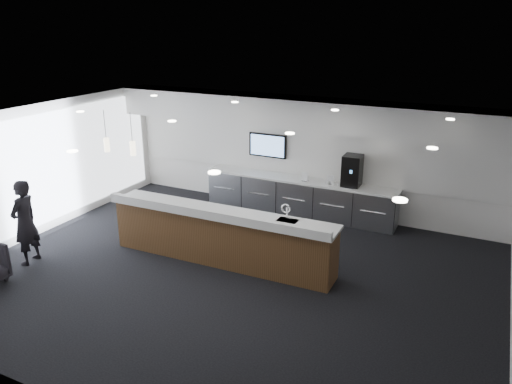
% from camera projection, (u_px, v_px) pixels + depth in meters
% --- Properties ---
extents(ground, '(10.00, 10.00, 0.00)m').
position_uv_depth(ground, '(230.00, 275.00, 9.88)').
color(ground, black).
rests_on(ground, ground).
extents(ceiling, '(10.00, 8.00, 0.02)m').
position_uv_depth(ceiling, '(228.00, 125.00, 8.88)').
color(ceiling, black).
rests_on(ceiling, back_wall).
extents(back_wall, '(10.00, 0.02, 3.00)m').
position_uv_depth(back_wall, '(305.00, 154.00, 12.77)').
color(back_wall, white).
rests_on(back_wall, ground).
extents(left_wall, '(0.02, 8.00, 3.00)m').
position_uv_depth(left_wall, '(39.00, 170.00, 11.45)').
color(left_wall, white).
rests_on(left_wall, ground).
extents(soffit_bulkhead, '(10.00, 0.90, 0.70)m').
position_uv_depth(soffit_bulkhead, '(300.00, 113.00, 12.01)').
color(soffit_bulkhead, silver).
rests_on(soffit_bulkhead, back_wall).
extents(alcove_panel, '(9.80, 0.06, 1.40)m').
position_uv_depth(alcove_panel, '(304.00, 151.00, 12.71)').
color(alcove_panel, silver).
rests_on(alcove_panel, back_wall).
extents(window_blinds_wall, '(0.04, 7.36, 2.55)m').
position_uv_depth(window_blinds_wall, '(40.00, 170.00, 11.43)').
color(window_blinds_wall, silver).
rests_on(window_blinds_wall, left_wall).
extents(back_credenza, '(5.06, 0.66, 0.95)m').
position_uv_depth(back_credenza, '(298.00, 196.00, 12.81)').
color(back_credenza, gray).
rests_on(back_credenza, ground).
extents(wall_tv, '(1.05, 0.08, 0.62)m').
position_uv_depth(wall_tv, '(268.00, 145.00, 13.06)').
color(wall_tv, black).
rests_on(wall_tv, back_wall).
extents(pendant_left, '(0.12, 0.12, 0.30)m').
position_uv_depth(pendant_left, '(149.00, 143.00, 10.81)').
color(pendant_left, beige).
rests_on(pendant_left, ceiling).
extents(pendant_right, '(0.12, 0.12, 0.30)m').
position_uv_depth(pendant_right, '(124.00, 139.00, 11.09)').
color(pendant_right, beige).
rests_on(pendant_right, ceiling).
extents(ceiling_can_lights, '(7.00, 5.00, 0.02)m').
position_uv_depth(ceiling_can_lights, '(228.00, 127.00, 8.89)').
color(ceiling_can_lights, white).
rests_on(ceiling_can_lights, ceiling).
extents(service_counter, '(4.90, 0.89, 1.49)m').
position_uv_depth(service_counter, '(221.00, 236.00, 10.24)').
color(service_counter, '#493018').
rests_on(service_counter, ground).
extents(coffee_machine, '(0.45, 0.57, 0.76)m').
position_uv_depth(coffee_machine, '(352.00, 171.00, 12.02)').
color(coffee_machine, black).
rests_on(coffee_machine, back_credenza).
extents(info_sign_left, '(0.17, 0.04, 0.23)m').
position_uv_depth(info_sign_left, '(305.00, 177.00, 12.41)').
color(info_sign_left, silver).
rests_on(info_sign_left, back_credenza).
extents(info_sign_right, '(0.17, 0.04, 0.23)m').
position_uv_depth(info_sign_right, '(330.00, 180.00, 12.20)').
color(info_sign_right, silver).
rests_on(info_sign_right, back_credenza).
extents(lounge_guest, '(0.52, 0.71, 1.78)m').
position_uv_depth(lounge_guest, '(25.00, 222.00, 10.11)').
color(lounge_guest, black).
rests_on(lounge_guest, ground).
extents(cup_0, '(0.10, 0.10, 0.09)m').
position_uv_depth(cup_0, '(356.00, 186.00, 11.92)').
color(cup_0, white).
rests_on(cup_0, back_credenza).
extents(cup_1, '(0.14, 0.14, 0.09)m').
position_uv_depth(cup_1, '(350.00, 186.00, 11.98)').
color(cup_1, white).
rests_on(cup_1, back_credenza).
extents(cup_2, '(0.12, 0.12, 0.09)m').
position_uv_depth(cup_2, '(345.00, 185.00, 12.04)').
color(cup_2, white).
rests_on(cup_2, back_credenza).
extents(cup_3, '(0.13, 0.13, 0.09)m').
position_uv_depth(cup_3, '(339.00, 184.00, 12.10)').
color(cup_3, white).
rests_on(cup_3, back_credenza).
extents(cup_4, '(0.13, 0.13, 0.09)m').
position_uv_depth(cup_4, '(333.00, 183.00, 12.15)').
color(cup_4, white).
rests_on(cup_4, back_credenza).
extents(cup_5, '(0.11, 0.11, 0.09)m').
position_uv_depth(cup_5, '(328.00, 182.00, 12.21)').
color(cup_5, white).
rests_on(cup_5, back_credenza).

